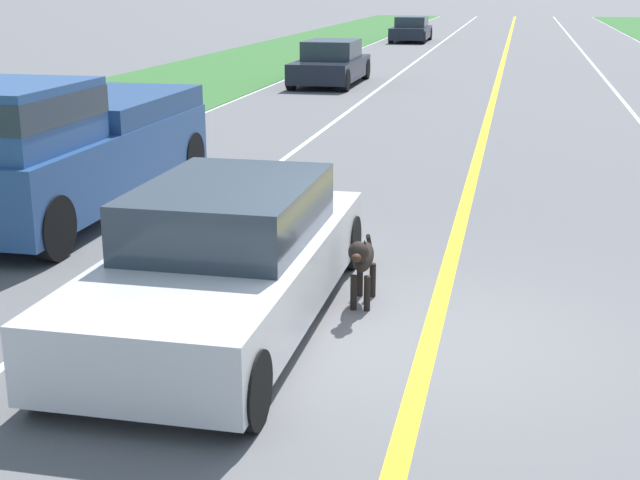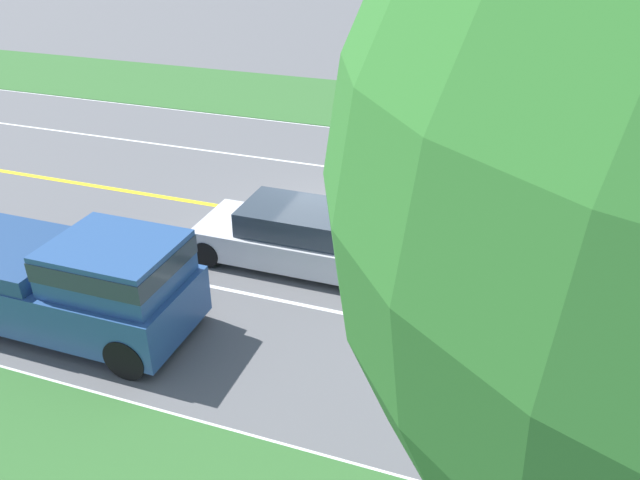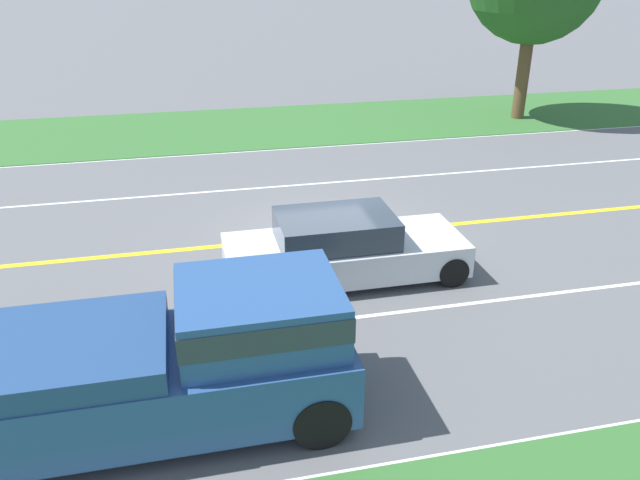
# 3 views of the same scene
# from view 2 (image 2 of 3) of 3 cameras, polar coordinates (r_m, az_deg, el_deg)

# --- Properties ---
(ground_plane) EXTENTS (400.00, 400.00, 0.00)m
(ground_plane) POSITION_cam_2_polar(r_m,az_deg,el_deg) (15.47, 0.99, 1.47)
(ground_plane) COLOR #5B5B5E
(centre_divider_line) EXTENTS (0.18, 160.00, 0.01)m
(centre_divider_line) POSITION_cam_2_polar(r_m,az_deg,el_deg) (15.47, 0.99, 1.48)
(centre_divider_line) COLOR yellow
(centre_divider_line) RESTS_ON ground
(lane_edge_line_right) EXTENTS (0.14, 160.00, 0.01)m
(lane_edge_line_right) POSITION_cam_2_polar(r_m,az_deg,el_deg) (10.29, -11.94, -15.82)
(lane_edge_line_right) COLOR white
(lane_edge_line_right) RESTS_ON ground
(lane_edge_line_left) EXTENTS (0.14, 160.00, 0.01)m
(lane_edge_line_left) POSITION_cam_2_polar(r_m,az_deg,el_deg) (21.69, 6.93, 9.57)
(lane_edge_line_left) COLOR white
(lane_edge_line_left) RESTS_ON ground
(lane_dash_same_dir) EXTENTS (0.10, 160.00, 0.01)m
(lane_dash_same_dir) POSITION_cam_2_polar(r_m,az_deg,el_deg) (12.66, -4.05, -5.45)
(lane_dash_same_dir) COLOR white
(lane_dash_same_dir) RESTS_ON ground
(lane_dash_oncoming) EXTENTS (0.10, 160.00, 0.01)m
(lane_dash_oncoming) POSITION_cam_2_polar(r_m,az_deg,el_deg) (18.51, 4.44, 6.21)
(lane_dash_oncoming) COLOR white
(lane_dash_oncoming) RESTS_ON ground
(grass_verge_left) EXTENTS (6.00, 160.00, 0.03)m
(grass_verge_left) POSITION_cam_2_polar(r_m,az_deg,el_deg) (24.49, 8.57, 11.75)
(grass_verge_left) COLOR #33662D
(grass_verge_left) RESTS_ON ground
(ego_car) EXTENTS (1.83, 4.70, 1.34)m
(ego_car) POSITION_cam_2_polar(r_m,az_deg,el_deg) (13.56, -1.67, 0.21)
(ego_car) COLOR silver
(ego_car) RESTS_ON ground
(dog) EXTENTS (0.22, 1.06, 0.78)m
(dog) POSITION_cam_2_polar(r_m,az_deg,el_deg) (14.83, -2.60, 2.29)
(dog) COLOR black
(dog) RESTS_ON ground
(pickup_truck) EXTENTS (2.08, 5.67, 1.98)m
(pickup_truck) POSITION_cam_2_polar(r_m,az_deg,el_deg) (12.44, -22.86, -3.18)
(pickup_truck) COLOR #284C84
(pickup_truck) RESTS_ON ground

